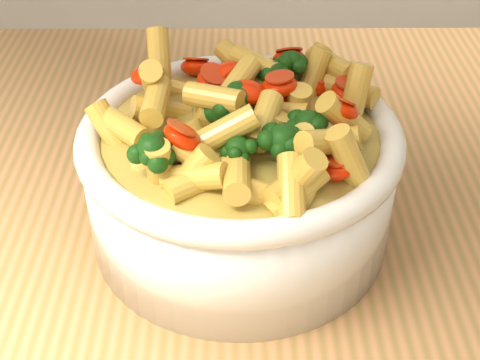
{
  "coord_description": "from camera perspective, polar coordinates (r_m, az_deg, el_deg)",
  "views": [
    {
      "loc": [
        -0.01,
        -0.46,
        1.28
      ],
      "look_at": [
        -0.01,
        -0.02,
        0.95
      ],
      "focal_mm": 50.0,
      "sensor_mm": 36.0,
      "label": 1
    }
  ],
  "objects": [
    {
      "name": "serving_bowl",
      "position": [
        0.55,
        -0.0,
        0.11
      ],
      "size": [
        0.26,
        0.26,
        0.11
      ],
      "color": "white",
      "rests_on": "table"
    },
    {
      "name": "table",
      "position": [
        0.67,
        1.01,
        -9.73
      ],
      "size": [
        1.2,
        0.8,
        0.9
      ],
      "color": "tan",
      "rests_on": "ground"
    },
    {
      "name": "pasta_salad",
      "position": [
        0.51,
        -0.0,
        6.3
      ],
      "size": [
        0.2,
        0.2,
        0.05
      ],
      "color": "gold",
      "rests_on": "serving_bowl"
    }
  ]
}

